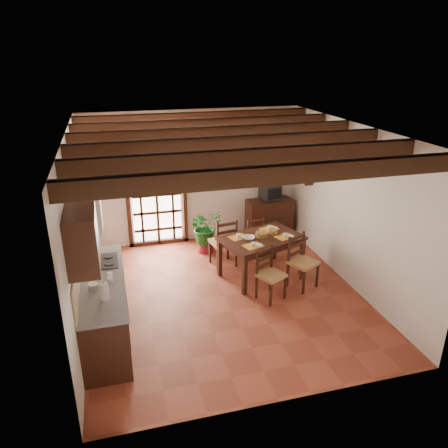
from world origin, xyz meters
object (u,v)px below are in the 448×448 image
object	(u,v)px
sideboard	(269,218)
pendant_lamp	(262,164)
dining_table	(261,242)
kitchen_counter	(104,307)
chair_far_right	(253,244)
potted_plant	(205,226)
chair_far_left	(223,251)
chair_near_right	(302,271)
crt_tv	(270,192)
chair_near_left	(270,283)

from	to	relation	value
sideboard	pendant_lamp	distance (m)	2.43
dining_table	sideboard	size ratio (longest dim) A/B	1.63
kitchen_counter	chair_far_right	bearing A→B (deg)	33.59
dining_table	potted_plant	size ratio (longest dim) A/B	0.86
kitchen_counter	chair_far_left	size ratio (longest dim) A/B	2.31
chair_near_right	sideboard	bearing A→B (deg)	57.57
chair_far_left	chair_far_right	bearing A→B (deg)	-171.97
kitchen_counter	pendant_lamp	size ratio (longest dim) A/B	2.66
chair_far_left	pendant_lamp	world-z (taller)	pendant_lamp
kitchen_counter	crt_tv	size ratio (longest dim) A/B	5.08
kitchen_counter	crt_tv	xyz separation A→B (m)	(3.59, 2.82, 0.56)
chair_far_right	potted_plant	xyz separation A→B (m)	(-0.86, 0.48, 0.30)
crt_tv	pendant_lamp	distance (m)	2.06
chair_near_right	potted_plant	distance (m)	2.29
crt_tv	kitchen_counter	bearing A→B (deg)	-153.39
kitchen_counter	sideboard	bearing A→B (deg)	38.23
dining_table	chair_far_right	distance (m)	0.90
kitchen_counter	pendant_lamp	world-z (taller)	pendant_lamp
chair_far_left	sideboard	distance (m)	1.76
crt_tv	potted_plant	xyz separation A→B (m)	(-1.55, -0.42, -0.47)
potted_plant	chair_far_left	bearing A→B (deg)	-74.51
chair_far_right	sideboard	distance (m)	1.14
sideboard	crt_tv	xyz separation A→B (m)	(0.00, -0.01, 0.61)
chair_near_left	crt_tv	size ratio (longest dim) A/B	1.98
dining_table	potted_plant	xyz separation A→B (m)	(-0.75, 1.27, -0.10)
crt_tv	chair_near_left	bearing A→B (deg)	-121.69
chair_near_left	crt_tv	world-z (taller)	crt_tv
dining_table	potted_plant	bearing A→B (deg)	102.73
chair_near_right	crt_tv	size ratio (longest dim) A/B	2.15
chair_near_left	crt_tv	xyz separation A→B (m)	(0.91, 2.49, 0.76)
chair_far_right	pendant_lamp	world-z (taller)	pendant_lamp
sideboard	potted_plant	xyz separation A→B (m)	(-1.55, -0.42, 0.15)
chair_near_left	chair_far_right	distance (m)	1.61
kitchen_counter	potted_plant	size ratio (longest dim) A/B	1.19
sideboard	chair_near_left	bearing A→B (deg)	-112.59
chair_far_right	dining_table	bearing A→B (deg)	76.73
sideboard	potted_plant	distance (m)	1.61
dining_table	chair_near_right	distance (m)	0.89
chair_far_left	sideboard	size ratio (longest dim) A/B	0.98
chair_near_left	chair_near_right	bearing A→B (deg)	-8.47
chair_far_left	sideboard	world-z (taller)	chair_far_left
chair_far_left	potted_plant	xyz separation A→B (m)	(-0.19, 0.69, 0.27)
kitchen_counter	chair_near_right	size ratio (longest dim) A/B	2.36
chair_far_left	potted_plant	world-z (taller)	potted_plant
chair_far_left	pendant_lamp	size ratio (longest dim) A/B	1.15
sideboard	chair_near_right	bearing A→B (deg)	-98.50
chair_near_right	chair_far_left	world-z (taller)	chair_far_left
chair_near_right	chair_far_right	size ratio (longest dim) A/B	1.10
dining_table	chair_far_left	distance (m)	0.88
chair_near_left	potted_plant	bearing A→B (deg)	80.65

